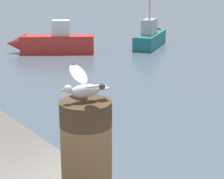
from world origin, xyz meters
name	(u,v)px	position (x,y,z in m)	size (l,w,h in m)	color
mooring_post	(87,161)	(-0.22, -0.45, 2.19)	(0.40, 0.40, 0.98)	#4C3823
seagull	(85,86)	(-0.22, -0.45, 2.81)	(0.68, 0.39, 0.23)	#C66F60
boat_teal	(152,37)	(-12.68, 11.66, 0.45)	(2.77, 3.59, 4.15)	#1E7075
boat_red	(50,42)	(-14.09, 6.71, 0.47)	(3.04, 3.77, 1.48)	#B72D28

